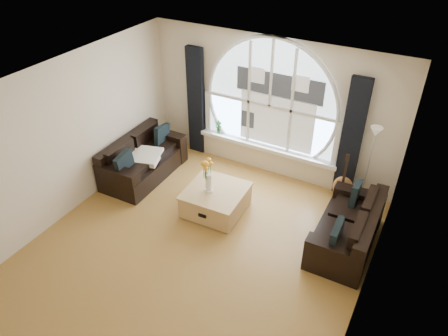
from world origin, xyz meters
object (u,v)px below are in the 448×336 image
vase_flowers (208,172)px  floor_lamp (368,168)px  sofa_left (143,158)px  sofa_right (347,225)px  guitar (345,177)px  potted_plant (218,127)px  coffee_chest (216,199)px

vase_flowers → floor_lamp: size_ratio=0.44×
sofa_left → sofa_right: 4.04m
guitar → potted_plant: (-2.74, 0.29, 0.16)m
sofa_right → vase_flowers: bearing=-172.6°
sofa_right → vase_flowers: (-2.34, -0.33, 0.44)m
guitar → sofa_right: bearing=-79.7°
potted_plant → sofa_left: bearing=-124.4°
sofa_right → guitar: (-0.37, 1.10, 0.13)m
sofa_left → vase_flowers: vase_flowers is taller
coffee_chest → potted_plant: (-0.86, 1.65, 0.44)m
potted_plant → vase_flowers: bearing=-65.8°
floor_lamp → potted_plant: floor_lamp is taller
potted_plant → guitar: bearing=-6.0°
sofa_left → guitar: guitar is taller
coffee_chest → potted_plant: 1.91m
sofa_left → sofa_right: (4.04, -0.03, 0.00)m
sofa_left → floor_lamp: floor_lamp is taller
sofa_left → coffee_chest: sofa_left is taller
sofa_left → coffee_chest: size_ratio=1.76×
floor_lamp → guitar: size_ratio=1.51×
sofa_left → coffee_chest: (1.80, -0.29, -0.15)m
sofa_right → floor_lamp: size_ratio=1.06×
coffee_chest → vase_flowers: (-0.09, -0.07, 0.60)m
coffee_chest → floor_lamp: size_ratio=0.63×
sofa_right → vase_flowers: size_ratio=2.43×
vase_flowers → floor_lamp: 2.74m
sofa_left → potted_plant: potted_plant is taller
sofa_right → guitar: 1.17m
coffee_chest → guitar: size_ratio=0.95×
floor_lamp → sofa_left: bearing=-164.5°
sofa_left → vase_flowers: bearing=-13.0°
sofa_left → floor_lamp: bearing=14.5°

